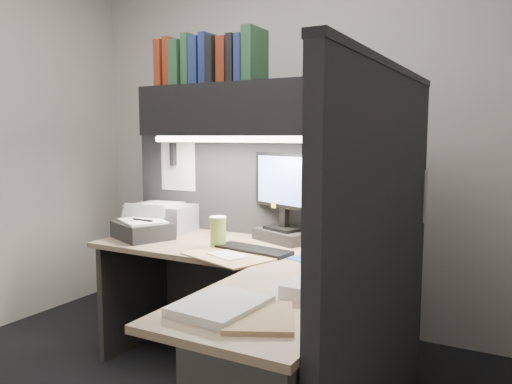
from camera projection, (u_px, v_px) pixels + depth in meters
wall_back at (296, 136)px, 3.59m from camera, size 3.50×0.04×2.70m
partition_back at (262, 223)px, 3.14m from camera, size 1.90×0.06×1.60m
partition_right at (381, 271)px, 2.03m from camera, size 0.06×1.50×1.60m
desk at (242, 344)px, 2.18m from camera, size 1.70×1.53×0.73m
overhead_shelf at (262, 109)px, 2.86m from camera, size 1.55×0.34×0.30m
task_light_tube at (250, 139)px, 2.76m from camera, size 1.32×0.04×0.04m
monitor at (284, 207)px, 2.92m from camera, size 0.46×0.33×0.52m
keyboard at (253, 250)px, 2.67m from camera, size 0.45×0.21×0.02m
mousepad at (317, 260)px, 2.50m from camera, size 0.29×0.28×0.00m
mouse at (319, 256)px, 2.50m from camera, size 0.08×0.10×0.03m
telephone at (334, 243)px, 2.68m from camera, size 0.32×0.32×0.09m
coffee_cup at (218, 233)px, 2.77m from camera, size 0.11×0.11×0.16m
printer at (164, 217)px, 3.32m from camera, size 0.45×0.40×0.17m
notebook_stack at (143, 230)px, 3.02m from camera, size 0.42×0.39×0.10m
open_folder at (228, 256)px, 2.56m from camera, size 0.51×0.42×0.01m
paper_stack_a at (321, 289)px, 1.94m from camera, size 0.27×0.23×0.05m
paper_stack_b at (221, 306)px, 1.77m from camera, size 0.28×0.34×0.03m
manila_stack at (259, 317)px, 1.69m from camera, size 0.33×0.36×0.02m
binder_row at (210, 62)px, 3.00m from camera, size 0.69×0.25×0.31m
pinned_papers at (295, 193)px, 2.60m from camera, size 1.76×1.31×0.51m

